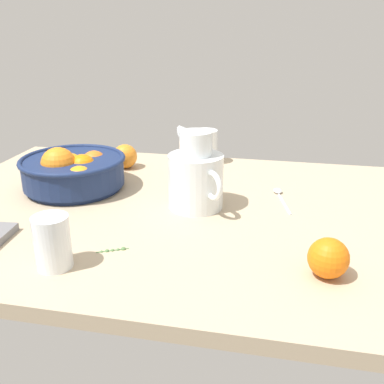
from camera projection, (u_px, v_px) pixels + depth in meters
ground_plane at (190, 214)px, 103.00cm from camera, size 129.52×84.53×3.00cm
fruit_bowl at (74, 171)px, 112.65cm from camera, size 26.99×26.99×11.78cm
juice_pitcher at (196, 181)px, 101.11cm from camera, size 13.92×14.70×18.76cm
juice_glass at (53, 245)px, 76.64cm from camera, size 6.40×6.40×9.75cm
second_glass at (205, 149)px, 134.09cm from camera, size 7.49×7.49×10.28cm
loose_orange_0 at (125, 156)px, 129.56cm from camera, size 7.18×7.18×7.18cm
loose_orange_1 at (328, 258)px, 73.98cm from camera, size 7.05×7.05×7.05cm
spoon at (281, 196)px, 108.44cm from camera, size 5.09×15.61×1.00cm
herb_sprig_0 at (115, 249)px, 83.56cm from camera, size 5.69×3.04×1.00cm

